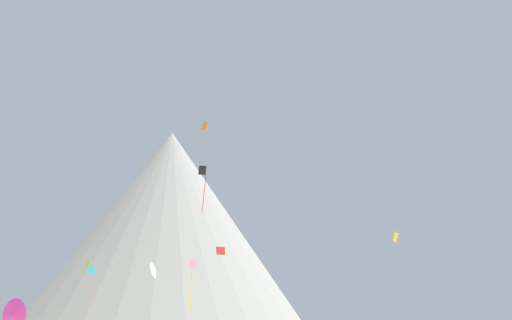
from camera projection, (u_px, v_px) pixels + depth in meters
rock_massif at (159, 263)px, 127.09m from camera, size 92.54×92.54×49.44m
kite_white_low at (154, 270)px, 72.43m from camera, size 1.17×1.99×1.88m
kite_red_mid at (221, 251)px, 64.46m from camera, size 0.86×0.97×0.91m
kite_cyan_mid at (92, 276)px, 75.71m from camera, size 0.88×0.91×4.66m
kite_lime_mid at (88, 263)px, 81.70m from camera, size 0.67×0.54×1.05m
kite_black_mid at (203, 178)px, 76.99m from camera, size 0.96×0.36×5.51m
kite_gold_mid at (395, 237)px, 70.38m from camera, size 0.81×0.60×1.09m
kite_pink_mid at (192, 275)px, 68.87m from camera, size 0.69×0.39×5.39m
kite_orange_high at (205, 126)px, 83.14m from camera, size 1.07×0.95×1.37m
kite_magenta_low at (13, 316)px, 49.54m from camera, size 2.21×1.61×5.39m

